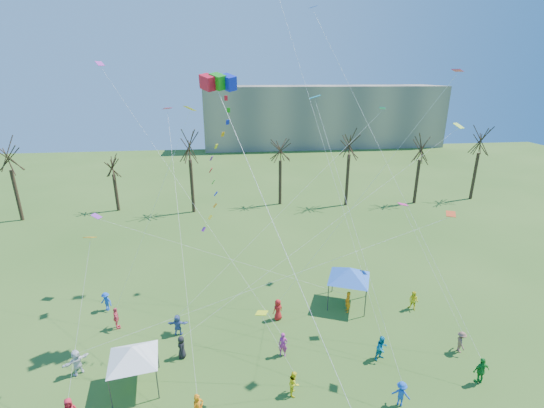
{
  "coord_description": "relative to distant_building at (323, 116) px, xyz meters",
  "views": [
    {
      "loc": [
        -2.92,
        -15.17,
        18.06
      ],
      "look_at": [
        -0.48,
        5.0,
        11.0
      ],
      "focal_mm": 25.0,
      "sensor_mm": 36.0,
      "label": 1
    }
  ],
  "objects": [
    {
      "name": "big_box_kite",
      "position": [
        -25.3,
        -73.77,
        4.93
      ],
      "size": [
        4.35,
        8.35,
        21.75
      ],
      "color": "red",
      "rests_on": "ground"
    },
    {
      "name": "canopy_tent_blue",
      "position": [
        -15.5,
        -71.21,
        -4.68
      ],
      "size": [
        4.1,
        4.1,
        3.33
      ],
      "color": "#3F3F44",
      "rests_on": "ground"
    },
    {
      "name": "festival_crowd",
      "position": [
        -23.31,
        -76.24,
        -6.66
      ],
      "size": [
        26.35,
        12.57,
        1.79
      ],
      "color": "red",
      "rests_on": "ground"
    },
    {
      "name": "canopy_tent_white",
      "position": [
        -30.89,
        -78.22,
        -5.01
      ],
      "size": [
        3.88,
        3.88,
        2.94
      ],
      "color": "#3F3F44",
      "rests_on": "ground"
    },
    {
      "name": "small_kites_aloft",
      "position": [
        -21.14,
        -70.83,
        5.68
      ],
      "size": [
        30.11,
        16.77,
        34.24
      ],
      "color": "orange",
      "rests_on": "ground"
    },
    {
      "name": "bare_tree_row",
      "position": [
        -16.94,
        -47.01,
        0.12
      ],
      "size": [
        69.09,
        8.03,
        11.49
      ],
      "color": "black",
      "rests_on": "ground"
    },
    {
      "name": "distant_building",
      "position": [
        0.0,
        0.0,
        0.0
      ],
      "size": [
        60.0,
        14.0,
        15.0
      ],
      "primitive_type": "cube",
      "color": "gray",
      "rests_on": "ground"
    }
  ]
}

